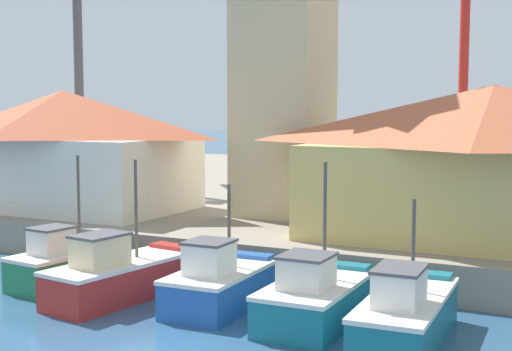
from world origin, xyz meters
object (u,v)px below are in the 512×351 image
fishing_boat_center (406,315)px  fishing_boat_far_left (68,263)px  fishing_boat_left_inner (220,283)px  warehouse_left (64,148)px  port_crane_near (463,52)px  clock_tower (284,22)px  warehouse_right (492,162)px  fishing_boat_mid_left (316,297)px  fishing_boat_left_outer (121,275)px  port_crane_far (79,59)px

fishing_boat_center → fishing_boat_far_left: bearing=175.3°
fishing_boat_left_inner → fishing_boat_far_left: bearing=179.0°
warehouse_left → port_crane_near: port_crane_near is taller
fishing_boat_far_left → fishing_boat_center: 11.89m
fishing_boat_center → clock_tower: size_ratio=0.30×
warehouse_right → port_crane_near: bearing=103.8°
port_crane_near → fishing_boat_mid_left: bearing=-88.2°
fishing_boat_left_outer → port_crane_far: bearing=133.0°
fishing_boat_mid_left → warehouse_right: 8.90m
clock_tower → port_crane_far: bearing=158.4°
fishing_boat_mid_left → port_crane_far: port_crane_far is taller
fishing_boat_center → warehouse_right: warehouse_right is taller
fishing_boat_left_outer → warehouse_left: bearing=139.3°
clock_tower → warehouse_left: clock_tower is taller
fishing_boat_left_outer → fishing_boat_mid_left: (6.42, 0.40, -0.03)m
fishing_boat_mid_left → port_crane_near: 26.49m
warehouse_right → port_crane_near: 18.88m
fishing_boat_far_left → port_crane_near: size_ratio=0.20×
fishing_boat_left_outer → port_crane_far: size_ratio=0.27×
fishing_boat_left_outer → port_crane_far: (-15.93, 17.08, 8.15)m
fishing_boat_far_left → warehouse_left: (-6.40, 7.17, 3.37)m
clock_tower → warehouse_right: 10.91m
fishing_boat_left_inner → fishing_boat_mid_left: (3.15, -0.16, -0.01)m
clock_tower → port_crane_far: (-16.82, 6.68, -0.69)m
fishing_boat_center → port_crane_far: 31.57m
clock_tower → fishing_boat_center: bearing=-52.4°
fishing_boat_left_outer → fishing_boat_mid_left: fishing_boat_mid_left is taller
warehouse_left → warehouse_right: size_ratio=0.90×
fishing_boat_far_left → fishing_boat_mid_left: bearing=-1.7°
fishing_boat_left_outer → fishing_boat_center: size_ratio=1.04×
fishing_boat_left_inner → port_crane_far: bearing=139.3°
warehouse_left → warehouse_right: 19.07m
fishing_boat_mid_left → port_crane_far: (-22.35, 16.69, 8.18)m
fishing_boat_mid_left → warehouse_left: bearing=154.4°
port_crane_near → port_crane_far: bearing=-158.7°
fishing_boat_left_inner → fishing_boat_mid_left: fishing_boat_mid_left is taller
clock_tower → fishing_boat_far_left: bearing=-110.4°
fishing_boat_center → port_crane_near: size_ratio=0.24×
fishing_boat_center → clock_tower: (-8.24, 10.71, 8.83)m
warehouse_right → fishing_boat_left_outer: bearing=-141.8°
fishing_boat_left_outer → fishing_boat_center: bearing=-1.9°
fishing_boat_left_inner → port_crane_near: size_ratio=0.20×
warehouse_left → fishing_boat_left_inner: bearing=-30.4°
fishing_boat_left_inner → fishing_boat_center: size_ratio=0.83×
fishing_boat_center → warehouse_left: (-18.25, 8.14, 3.34)m
fishing_boat_far_left → fishing_boat_left_inner: fishing_boat_far_left is taller
fishing_boat_center → warehouse_right: 8.83m
fishing_boat_left_outer → fishing_boat_mid_left: bearing=3.5°
fishing_boat_far_left → port_crane_far: (-13.21, 16.42, 8.17)m
fishing_boat_left_outer → clock_tower: (0.89, 10.41, 8.84)m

